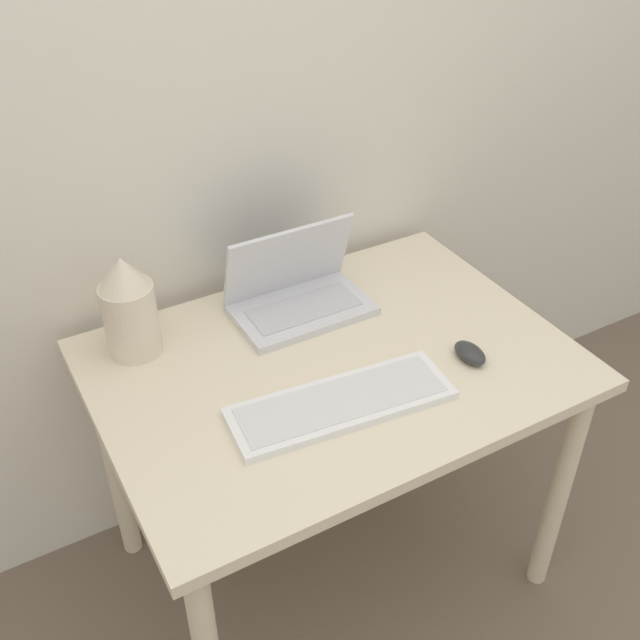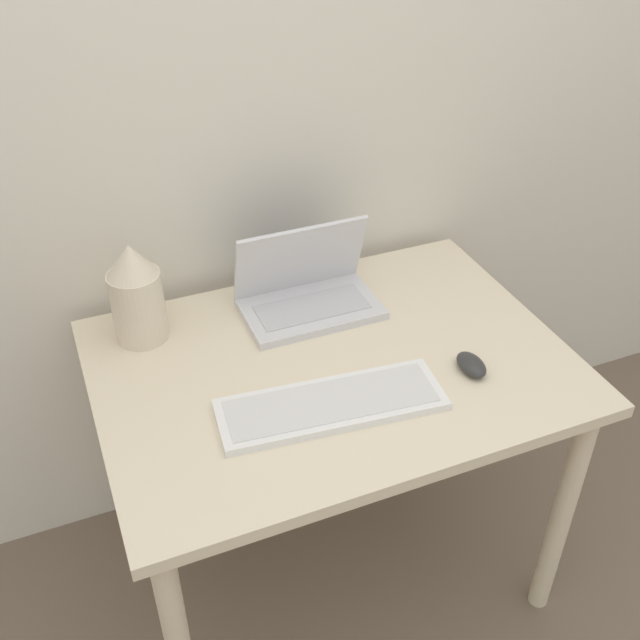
% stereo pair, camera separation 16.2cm
% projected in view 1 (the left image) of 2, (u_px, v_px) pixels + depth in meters
% --- Properties ---
extents(wall_back, '(6.00, 0.05, 2.50)m').
position_uv_depth(wall_back, '(237.00, 69.00, 1.67)').
color(wall_back, silver).
rests_on(wall_back, ground_plane).
extents(desk, '(1.04, 0.75, 0.72)m').
position_uv_depth(desk, '(333.00, 393.00, 1.73)').
color(desk, beige).
rests_on(desk, ground_plane).
extents(laptop, '(0.33, 0.20, 0.21)m').
position_uv_depth(laptop, '(297.00, 292.00, 1.80)').
color(laptop, silver).
rests_on(laptop, desk).
extents(keyboard, '(0.48, 0.20, 0.02)m').
position_uv_depth(keyboard, '(341.00, 403.00, 1.54)').
color(keyboard, white).
rests_on(keyboard, desk).
extents(mouse, '(0.05, 0.09, 0.03)m').
position_uv_depth(mouse, '(470.00, 353.00, 1.66)').
color(mouse, '#2D2D2D').
rests_on(mouse, desk).
extents(vase, '(0.12, 0.12, 0.24)m').
position_uv_depth(vase, '(129.00, 307.00, 1.63)').
color(vase, beige).
rests_on(vase, desk).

